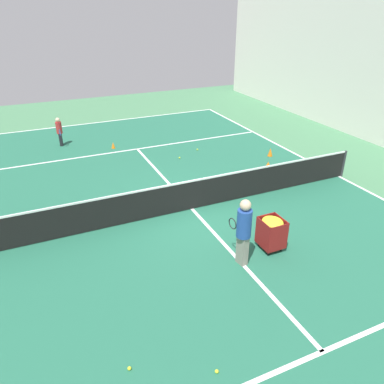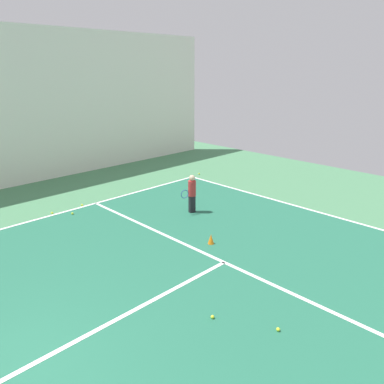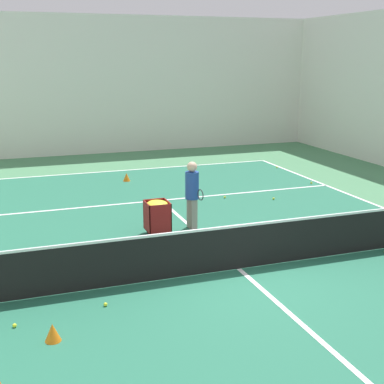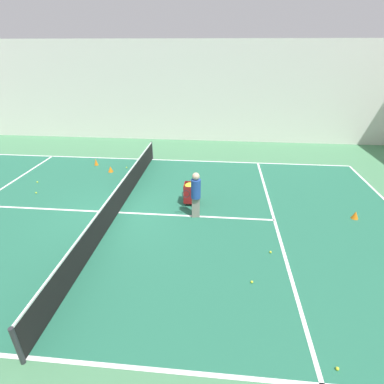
# 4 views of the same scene
# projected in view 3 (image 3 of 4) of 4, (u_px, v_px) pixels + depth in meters

# --- Properties ---
(ground_plane) EXTENTS (32.96, 32.96, 0.00)m
(ground_plane) POSITION_uv_depth(u_px,v_px,m) (239.00, 269.00, 11.06)
(ground_plane) COLOR #477F56
(court_playing_area) EXTENTS (11.72, 20.96, 0.00)m
(court_playing_area) POSITION_uv_depth(u_px,v_px,m) (239.00, 269.00, 11.06)
(court_playing_area) COLOR #23664C
(court_playing_area) RESTS_ON ground
(line_baseline_far) EXTENTS (11.72, 0.10, 0.00)m
(line_baseline_far) POSITION_uv_depth(u_px,v_px,m) (127.00, 170.00, 20.63)
(line_baseline_far) COLOR white
(line_baseline_far) RESTS_ON ground
(line_service_far) EXTENTS (11.72, 0.10, 0.00)m
(line_service_far) POSITION_uv_depth(u_px,v_px,m) (161.00, 200.00, 16.32)
(line_service_far) COLOR white
(line_service_far) RESTS_ON ground
(line_centre_service) EXTENTS (0.10, 11.53, 0.00)m
(line_centre_service) POSITION_uv_depth(u_px,v_px,m) (239.00, 269.00, 11.06)
(line_centre_service) COLOR white
(line_centre_service) RESTS_ON ground
(hall_enclosure_far) EXTENTS (19.72, 0.15, 6.04)m
(hall_enclosure_far) POSITION_uv_depth(u_px,v_px,m) (104.00, 85.00, 23.60)
(hall_enclosure_far) COLOR silver
(hall_enclosure_far) RESTS_ON ground
(tennis_net) EXTENTS (12.02, 0.10, 0.97)m
(tennis_net) POSITION_uv_depth(u_px,v_px,m) (240.00, 246.00, 10.94)
(tennis_net) COLOR #2D2D33
(tennis_net) RESTS_ON ground
(coach_at_net) EXTENTS (0.39, 0.68, 1.73)m
(coach_at_net) POSITION_uv_depth(u_px,v_px,m) (192.00, 190.00, 13.48)
(coach_at_net) COLOR gray
(coach_at_net) RESTS_ON ground
(ball_cart) EXTENTS (0.56, 0.62, 0.87)m
(ball_cart) POSITION_uv_depth(u_px,v_px,m) (157.00, 211.00, 13.05)
(ball_cart) COLOR maroon
(ball_cart) RESTS_ON ground
(training_cone_2) EXTENTS (0.25, 0.25, 0.28)m
(training_cone_2) POSITION_uv_depth(u_px,v_px,m) (127.00, 177.00, 18.82)
(training_cone_2) COLOR orange
(training_cone_2) RESTS_ON ground
(training_cone_3) EXTENTS (0.25, 0.25, 0.29)m
(training_cone_3) POSITION_uv_depth(u_px,v_px,m) (53.00, 332.00, 8.25)
(training_cone_3) COLOR orange
(training_cone_3) RESTS_ON ground
(tennis_ball_0) EXTENTS (0.07, 0.07, 0.07)m
(tennis_ball_0) POSITION_uv_depth(u_px,v_px,m) (106.00, 304.00, 9.42)
(tennis_ball_0) COLOR yellow
(tennis_ball_0) RESTS_ON ground
(tennis_ball_1) EXTENTS (0.07, 0.07, 0.07)m
(tennis_ball_1) POSITION_uv_depth(u_px,v_px,m) (15.00, 325.00, 8.68)
(tennis_ball_1) COLOR yellow
(tennis_ball_1) RESTS_ON ground
(tennis_ball_2) EXTENTS (0.07, 0.07, 0.07)m
(tennis_ball_2) POSITION_uv_depth(u_px,v_px,m) (277.00, 167.00, 21.04)
(tennis_ball_2) COLOR yellow
(tennis_ball_2) RESTS_ON ground
(tennis_ball_3) EXTENTS (0.07, 0.07, 0.07)m
(tennis_ball_3) POSITION_uv_depth(u_px,v_px,m) (225.00, 197.00, 16.57)
(tennis_ball_3) COLOR yellow
(tennis_ball_3) RESTS_ON ground
(tennis_ball_10) EXTENTS (0.07, 0.07, 0.07)m
(tennis_ball_10) POSITION_uv_depth(u_px,v_px,m) (274.00, 199.00, 16.40)
(tennis_ball_10) COLOR yellow
(tennis_ball_10) RESTS_ON ground
(tennis_ball_12) EXTENTS (0.07, 0.07, 0.07)m
(tennis_ball_12) POSITION_uv_depth(u_px,v_px,m) (311.00, 183.00, 18.44)
(tennis_ball_12) COLOR yellow
(tennis_ball_12) RESTS_ON ground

